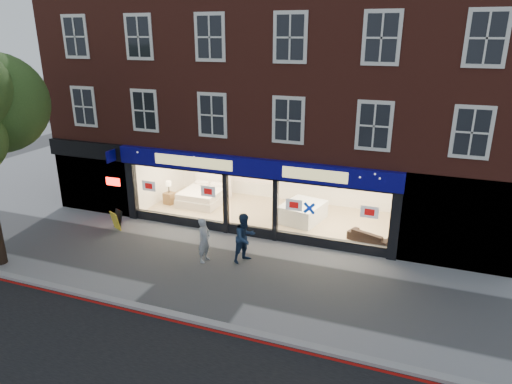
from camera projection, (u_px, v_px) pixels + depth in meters
The scene contains 12 objects.
ground at pixel (218, 271), 15.71m from camera, with size 120.00×120.00×0.00m, color gray.
kerb_line at pixel (172, 321), 12.97m from camera, with size 60.00×0.10×0.01m, color #8C0A07.
kerb_stone at pixel (175, 315), 13.13m from camera, with size 60.00×0.25×0.12m, color gray.
showroom_floor at pixel (268, 215), 20.33m from camera, with size 11.00×4.50×0.10m, color tan.
building at pixel (282, 59), 19.64m from camera, with size 19.00×8.26×10.30m.
display_bed at pixel (204, 195), 21.70m from camera, with size 1.95×2.32×1.31m.
bedside_table at pixel (170, 198), 21.50m from camera, with size 0.45×0.45×0.55m, color brown.
mattress_stack at pixel (303, 212), 19.57m from camera, with size 1.88×2.19×0.76m.
sofa at pixel (370, 237), 17.52m from camera, with size 1.66×0.65×0.48m, color black.
a_board at pixel (117, 220), 18.91m from camera, with size 0.53×0.34×0.81m, color yellow.
pedestrian_grey at pixel (204, 240), 16.13m from camera, with size 0.60×0.39×1.64m, color #A4A7AC.
pedestrian_blue at pixel (245, 238), 16.11m from camera, with size 0.88×0.68×1.81m, color #192B48.
Camera 1 is at (6.12, -12.58, 7.75)m, focal length 32.00 mm.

